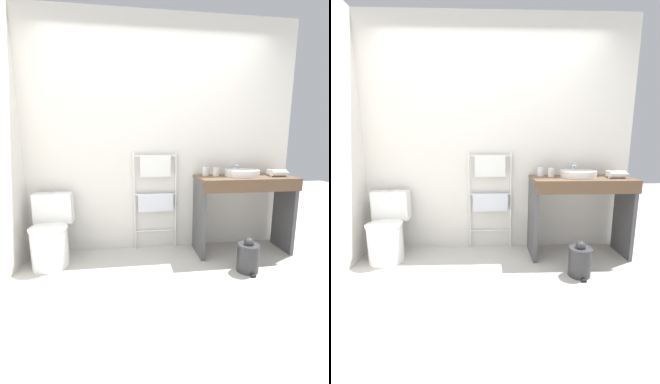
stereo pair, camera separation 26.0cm
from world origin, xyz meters
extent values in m
plane|color=#B2AFA8|center=(0.00, 0.00, 0.00)|extent=(12.00, 12.00, 0.00)
cube|color=silver|center=(0.00, 1.38, 1.33)|extent=(3.25, 0.12, 2.67)
cylinder|color=white|center=(-1.19, 0.94, 0.20)|extent=(0.36, 0.36, 0.41)
cylinder|color=white|center=(-1.19, 0.94, 0.42)|extent=(0.38, 0.38, 0.02)
cube|color=white|center=(-1.19, 1.18, 0.57)|extent=(0.40, 0.16, 0.33)
cylinder|color=silver|center=(-1.19, 1.18, 0.74)|extent=(0.05, 0.05, 0.01)
cylinder|color=silver|center=(-0.29, 1.28, 0.59)|extent=(0.02, 0.02, 1.17)
cylinder|color=silver|center=(0.20, 1.28, 0.59)|extent=(0.02, 0.02, 1.17)
cylinder|color=silver|center=(-0.05, 1.28, 0.21)|extent=(0.50, 0.02, 0.02)
cylinder|color=silver|center=(-0.05, 1.28, 0.67)|extent=(0.50, 0.02, 0.02)
cylinder|color=silver|center=(-0.05, 1.28, 1.13)|extent=(0.50, 0.02, 0.02)
cube|color=white|center=(-0.05, 1.26, 1.01)|extent=(0.35, 0.04, 0.25)
cube|color=silver|center=(-0.05, 1.26, 0.57)|extent=(0.42, 0.04, 0.21)
cube|color=brown|center=(0.95, 1.04, 0.88)|extent=(1.09, 0.50, 0.03)
cube|color=brown|center=(0.95, 0.80, 0.81)|extent=(1.09, 0.02, 0.10)
cube|color=#4C4C4F|center=(0.43, 1.04, 0.43)|extent=(0.04, 0.43, 0.86)
cube|color=#4C4C4F|center=(1.47, 1.04, 0.43)|extent=(0.04, 0.43, 0.86)
cylinder|color=white|center=(0.93, 1.07, 0.94)|extent=(0.39, 0.39, 0.07)
cylinder|color=silver|center=(0.93, 1.07, 0.97)|extent=(0.32, 0.32, 0.01)
cylinder|color=silver|center=(0.93, 1.26, 0.96)|extent=(0.02, 0.02, 0.13)
cylinder|color=silver|center=(0.93, 1.21, 1.01)|extent=(0.02, 0.09, 0.02)
cylinder|color=white|center=(0.53, 1.18, 0.95)|extent=(0.07, 0.07, 0.10)
cylinder|color=white|center=(0.64, 1.12, 0.95)|extent=(0.07, 0.07, 0.10)
cylinder|color=white|center=(1.32, 0.98, 0.94)|extent=(0.17, 0.08, 0.08)
cone|color=silver|center=(1.43, 0.98, 0.94)|extent=(0.06, 0.07, 0.07)
cube|color=white|center=(1.28, 1.07, 0.94)|extent=(0.05, 0.11, 0.06)
cylinder|color=#333335|center=(0.81, 0.56, 0.14)|extent=(0.22, 0.22, 0.28)
sphere|color=#333335|center=(0.81, 0.56, 0.30)|extent=(0.10, 0.10, 0.10)
cube|color=black|center=(0.81, 0.44, 0.01)|extent=(0.05, 0.04, 0.02)
camera|label=1|loc=(-0.35, -1.70, 1.29)|focal=24.00mm
camera|label=2|loc=(-0.09, -1.72, 1.29)|focal=24.00mm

